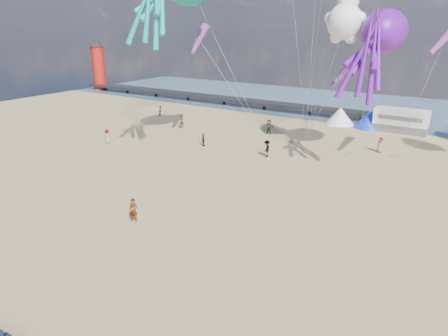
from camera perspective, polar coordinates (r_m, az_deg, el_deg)
ground at (r=24.72m, az=-8.58°, el=-12.80°), size 120.00×120.00×0.00m
water at (r=72.99m, az=21.20°, el=7.98°), size 120.00×120.00×0.00m
pier at (r=73.84m, az=-2.66°, el=10.17°), size 60.00×3.00×0.50m
lighthouse at (r=92.33m, az=-17.44°, el=13.43°), size 2.60×2.60×9.00m
motorhome_0 at (r=57.19m, az=23.94°, el=6.21°), size 6.60×2.50×3.00m
tent_white at (r=58.93m, az=16.23°, el=7.17°), size 4.00×4.00×2.40m
tent_blue at (r=57.96m, az=20.02°, el=6.57°), size 4.00×4.00×2.40m
rope_line at (r=21.95m, az=-17.59°, el=-18.26°), size 34.00×0.03×0.03m
standing_person at (r=29.06m, az=-12.81°, el=-5.92°), size 0.73×0.57×1.75m
beachgoer_0 at (r=46.99m, az=21.41°, el=3.09°), size 0.68×0.50×1.70m
beachgoer_1 at (r=63.04m, az=-9.03°, el=8.09°), size 0.79×0.90×1.54m
beachgoer_2 at (r=42.50m, az=6.13°, el=2.77°), size 0.80×0.96×1.80m
beachgoer_3 at (r=46.24m, az=-2.96°, el=4.06°), size 1.09×1.06×1.50m
beachgoer_4 at (r=51.88m, az=6.41°, el=5.88°), size 1.09×0.49×1.83m
beachgoer_5 at (r=54.84m, az=-6.10°, el=6.61°), size 0.66×1.67×1.76m
beachgoer_6 at (r=49.23m, az=-16.32°, el=4.36°), size 0.54×0.69×1.68m
sandbag_a at (r=50.39m, az=5.52°, el=4.55°), size 0.50×0.35×0.22m
sandbag_b at (r=45.87m, az=17.99°, el=2.14°), size 0.50×0.35×0.22m
sandbag_c at (r=46.26m, az=23.83°, el=1.54°), size 0.50×0.35×0.22m
sandbag_d at (r=45.93m, az=23.14°, el=1.52°), size 0.50×0.35×0.22m
sandbag_e at (r=51.38m, az=11.57°, el=4.54°), size 0.50×0.35×0.22m
kite_octopus_purple at (r=41.94m, az=21.95°, el=17.67°), size 5.00×9.49×10.36m
kite_panda at (r=42.37m, az=16.84°, el=19.35°), size 5.09×4.93×5.81m
windsock_left at (r=47.84m, az=-3.58°, el=17.88°), size 4.06×7.20×7.41m
windsock_mid at (r=39.92m, az=29.20°, el=16.08°), size 2.63×6.18×6.14m
windsock_right at (r=42.74m, az=16.57°, el=12.82°), size 1.81×4.85×4.77m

